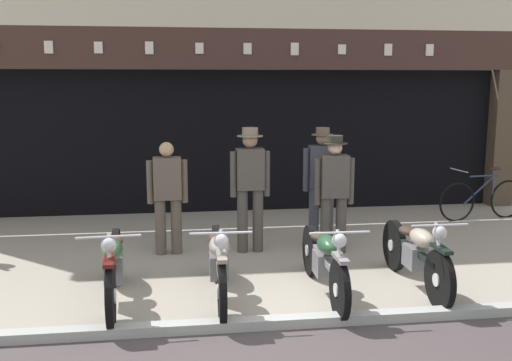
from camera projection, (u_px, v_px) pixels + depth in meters
name	position (u px, v px, depth m)	size (l,w,h in m)	color
shop_facade	(217.00, 113.00, 12.14)	(11.48, 4.42, 6.46)	black
motorcycle_left	(114.00, 266.00, 6.20)	(0.62, 1.99, 0.93)	black
motorcycle_center_left	(219.00, 262.00, 6.33)	(0.62, 1.98, 0.93)	black
motorcycle_center	(324.00, 260.00, 6.47)	(0.62, 2.02, 0.91)	black
motorcycle_center_right	(416.00, 253.00, 6.70)	(0.62, 1.97, 0.92)	black
salesman_left	(168.00, 193.00, 7.97)	(0.56, 0.25, 1.58)	brown
shopkeeper_center	(250.00, 183.00, 8.05)	(0.56, 0.36, 1.76)	#47423D
salesman_right	(322.00, 180.00, 8.51)	(0.56, 0.32, 1.73)	#3D424C
assistant_far_right	(334.00, 189.00, 8.00)	(0.56, 0.34, 1.66)	#47423D
advert_board_near	(331.00, 119.00, 10.85)	(0.69, 0.03, 0.93)	beige
advert_board_far	(396.00, 119.00, 11.02)	(0.68, 0.03, 0.96)	beige
leaning_bicycle	(483.00, 198.00, 10.10)	(1.70, 0.50, 0.94)	black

